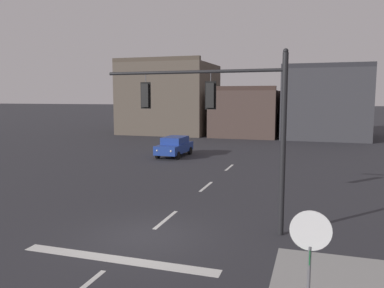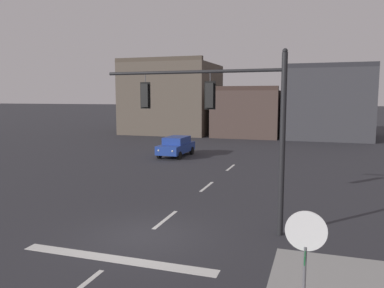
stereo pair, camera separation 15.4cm
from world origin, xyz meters
The scene contains 7 objects.
ground_plane centered at (0.00, 0.00, 0.00)m, with size 400.00×400.00×0.00m, color #2B2B30.
stop_bar_paint centered at (0.00, -2.00, 0.00)m, with size 6.40×0.50×0.01m, color silver.
lane_centreline centered at (0.00, 2.00, 0.00)m, with size 0.16×26.40×0.01m.
signal_mast_near_side centered at (2.48, 1.78, 4.31)m, with size 6.96×0.59×6.51m.
stop_sign centered at (5.54, -4.79, 2.14)m, with size 0.76×0.64×2.83m.
car_lot_nearside centered at (-5.35, 17.57, 0.86)m, with size 1.99×4.49×1.61m.
building_row centered at (-4.11, 37.10, 4.03)m, with size 30.12×11.24×9.59m.
Camera 1 is at (5.54, -12.01, 4.90)m, focal length 36.34 mm.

